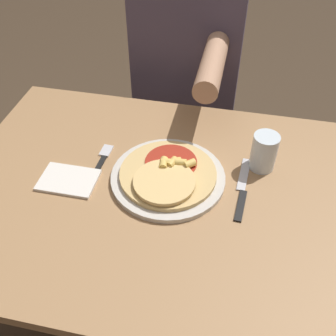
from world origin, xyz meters
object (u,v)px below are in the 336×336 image
Objects in this scene: dining_table at (162,221)px; knife at (242,189)px; drinking_glass at (264,152)px; plate at (168,177)px; pizza at (168,174)px; fork at (100,163)px; person_diner at (188,76)px.

dining_table is 0.24m from knife.
drinking_glass is (0.04, 0.10, 0.05)m from knife.
pizza is (0.00, -0.01, 0.02)m from plate.
pizza reaches higher than fork.
plate is at bearing -85.18° from person_diner.
pizza is 0.19m from knife.
person_diner is at bearing 93.87° from dining_table.
fork is at bearing 161.13° from dining_table.
knife is (0.38, -0.02, 0.00)m from fork.
fork is at bearing -103.95° from person_diner.
person_diner reaches higher than drinking_glass.
pizza is at bearing -7.35° from fork.
plate is 0.25× the size of person_diner.
knife is 0.63m from person_diner.
knife is at bearing -67.70° from person_diner.
plate is 1.18× the size of pizza.
knife is at bearing 12.91° from dining_table.
knife is 0.19× the size of person_diner.
pizza is 0.21× the size of person_diner.
dining_table is 0.14m from plate.
dining_table is 0.23m from fork.
person_diner is at bearing 94.85° from pizza.
pizza is (0.01, 0.04, 0.15)m from dining_table.
fork is (-0.18, 0.06, 0.12)m from dining_table.
knife is (0.19, 0.01, -0.02)m from pizza.
knife is (0.20, 0.05, 0.12)m from dining_table.
dining_table is 0.64m from person_diner.
dining_table is 3.66× the size of plate.
knife is at bearing 0.60° from plate.
knife is (0.19, 0.00, -0.00)m from plate.
knife is at bearing 2.14° from pizza.
person_diner is (-0.04, 0.63, 0.08)m from dining_table.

